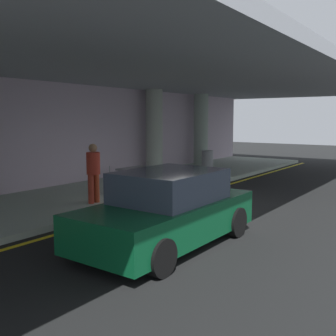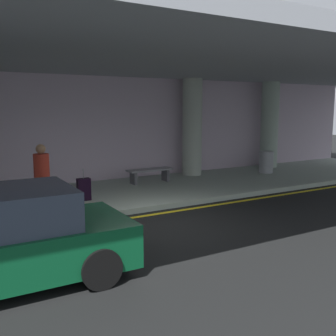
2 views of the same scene
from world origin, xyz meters
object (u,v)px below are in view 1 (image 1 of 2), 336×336
support_column_right_mid (201,129)px  bench_metal (134,170)px  traveler_with_luggage (93,169)px  support_column_center (154,131)px  car_dark_green (168,210)px  trash_bin_steel (207,159)px  suitcase_upright_primary (110,184)px

support_column_right_mid → bench_metal: support_column_right_mid is taller
traveler_with_luggage → support_column_center: bearing=-3.6°
car_dark_green → trash_bin_steel: bearing=-151.0°
support_column_center → car_dark_green: bearing=-140.7°
car_dark_green → trash_bin_steel: (10.49, 5.18, -0.14)m
traveler_with_luggage → bench_metal: (4.04, 1.97, -0.61)m
support_column_right_mid → support_column_center: bearing=180.0°
traveler_with_luggage → bench_metal: 4.53m
car_dark_green → bench_metal: 7.88m
car_dark_green → traveler_with_luggage: 3.96m
car_dark_green → support_column_right_mid: bearing=-149.0°
support_column_center → bench_metal: 2.71m
car_dark_green → suitcase_upright_primary: (2.71, 4.22, -0.25)m
bench_metal → support_column_center: bearing=16.9°
support_column_right_mid → bench_metal: bearing=-173.9°
support_column_right_mid → car_dark_green: support_column_right_mid is taller
suitcase_upright_primary → trash_bin_steel: suitcase_upright_primary is taller
support_column_right_mid → traveler_with_luggage: bearing=-165.5°
support_column_right_mid → car_dark_green: size_ratio=0.89×
suitcase_upright_primary → trash_bin_steel: 7.84m
support_column_center → trash_bin_steel: bearing=-21.5°
bench_metal → car_dark_green: bearing=-134.4°
support_column_right_mid → suitcase_upright_primary: 9.33m
support_column_center → suitcase_upright_primary: 5.59m
support_column_right_mid → trash_bin_steel: 2.14m
traveler_with_luggage → trash_bin_steel: traveler_with_luggage is taller
support_column_right_mid → traveler_with_luggage: size_ratio=2.17×
support_column_center → support_column_right_mid: 4.00m
support_column_right_mid → car_dark_green: bearing=-151.7°
traveler_with_luggage → support_column_right_mid: bearing=-12.2°
bench_metal → trash_bin_steel: trash_bin_steel is taller
support_column_right_mid → trash_bin_steel: (-1.19, -1.10, -1.40)m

